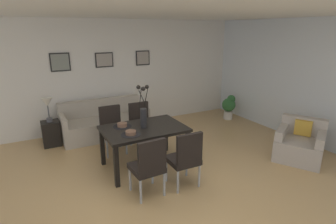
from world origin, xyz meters
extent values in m
plane|color=tan|center=(0.00, 0.00, 0.00)|extent=(9.00, 9.00, 0.00)
cube|color=white|center=(0.00, 3.25, 1.30)|extent=(9.00, 0.10, 2.60)
cube|color=white|center=(3.65, 0.40, 1.30)|extent=(0.10, 6.30, 2.60)
cube|color=white|center=(0.00, 0.40, 2.64)|extent=(9.00, 7.20, 0.08)
cube|color=black|center=(0.06, 0.88, 0.71)|extent=(1.40, 0.95, 0.05)
cube|color=black|center=(0.70, 1.29, 0.34)|extent=(0.07, 0.07, 0.69)
cube|color=black|center=(-0.58, 1.29, 0.34)|extent=(0.07, 0.07, 0.69)
cube|color=black|center=(0.70, 0.47, 0.34)|extent=(0.07, 0.07, 0.69)
cube|color=black|center=(-0.58, 0.47, 0.34)|extent=(0.07, 0.07, 0.69)
cube|color=black|center=(-0.24, 0.09, 0.42)|extent=(0.46, 0.46, 0.08)
cube|color=black|center=(-0.23, -0.10, 0.68)|extent=(0.42, 0.08, 0.48)
cylinder|color=#9EA0A5|center=(-0.05, 0.29, 0.19)|extent=(0.04, 0.04, 0.38)
cylinder|color=#9EA0A5|center=(-0.43, 0.27, 0.19)|extent=(0.04, 0.04, 0.38)
cylinder|color=#9EA0A5|center=(-0.04, -0.09, 0.19)|extent=(0.04, 0.04, 0.38)
cylinder|color=#9EA0A5|center=(-0.42, -0.11, 0.19)|extent=(0.04, 0.04, 0.38)
cube|color=black|center=(-0.25, 1.69, 0.42)|extent=(0.44, 0.44, 0.08)
cube|color=black|center=(-0.25, 1.88, 0.68)|extent=(0.42, 0.06, 0.48)
cylinder|color=#9EA0A5|center=(-0.44, 1.50, 0.19)|extent=(0.04, 0.04, 0.38)
cylinder|color=#9EA0A5|center=(-0.06, 1.50, 0.19)|extent=(0.04, 0.04, 0.38)
cylinder|color=#9EA0A5|center=(-0.44, 1.88, 0.19)|extent=(0.04, 0.04, 0.38)
cylinder|color=#9EA0A5|center=(-0.06, 1.88, 0.19)|extent=(0.04, 0.04, 0.38)
cube|color=black|center=(0.36, 0.06, 0.42)|extent=(0.44, 0.44, 0.08)
cube|color=black|center=(0.36, -0.13, 0.68)|extent=(0.42, 0.06, 0.48)
cylinder|color=#9EA0A5|center=(0.55, 0.24, 0.19)|extent=(0.04, 0.04, 0.38)
cylinder|color=#9EA0A5|center=(0.17, 0.25, 0.19)|extent=(0.04, 0.04, 0.38)
cylinder|color=#9EA0A5|center=(0.55, -0.14, 0.19)|extent=(0.04, 0.04, 0.38)
cylinder|color=#9EA0A5|center=(0.17, -0.13, 0.19)|extent=(0.04, 0.04, 0.38)
cube|color=black|center=(0.36, 1.66, 0.42)|extent=(0.44, 0.44, 0.08)
cube|color=black|center=(0.36, 1.85, 0.68)|extent=(0.42, 0.06, 0.48)
cylinder|color=#9EA0A5|center=(0.17, 1.47, 0.19)|extent=(0.04, 0.04, 0.38)
cylinder|color=#9EA0A5|center=(0.55, 1.48, 0.19)|extent=(0.04, 0.04, 0.38)
cylinder|color=#9EA0A5|center=(0.17, 1.85, 0.19)|extent=(0.04, 0.04, 0.38)
cylinder|color=#9EA0A5|center=(0.55, 1.86, 0.19)|extent=(0.04, 0.04, 0.38)
cylinder|color=#232326|center=(0.06, 0.88, 0.91)|extent=(0.11, 0.11, 0.34)
cylinder|color=black|center=(0.12, 0.90, 1.24)|extent=(0.05, 0.12, 0.37)
sphere|color=black|center=(0.15, 0.91, 1.44)|extent=(0.07, 0.07, 0.07)
cylinder|color=black|center=(0.03, 0.93, 1.24)|extent=(0.08, 0.05, 0.38)
sphere|color=black|center=(0.02, 0.96, 1.44)|extent=(0.07, 0.07, 0.07)
cylinder|color=black|center=(0.04, 0.82, 1.24)|extent=(0.15, 0.06, 0.36)
sphere|color=black|center=(0.04, 0.79, 1.44)|extent=(0.07, 0.07, 0.07)
cylinder|color=black|center=(-0.25, 0.67, 0.74)|extent=(0.32, 0.32, 0.01)
cylinder|color=brown|center=(-0.25, 0.67, 0.78)|extent=(0.17, 0.17, 0.06)
cylinder|color=brown|center=(-0.25, 0.67, 0.79)|extent=(0.13, 0.13, 0.04)
cylinder|color=black|center=(-0.25, 1.09, 0.74)|extent=(0.32, 0.32, 0.01)
cylinder|color=brown|center=(-0.25, 1.09, 0.78)|extent=(0.17, 0.17, 0.06)
cylinder|color=brown|center=(-0.25, 1.09, 0.79)|extent=(0.13, 0.13, 0.04)
cube|color=#B2A899|center=(-0.16, 2.65, 0.21)|extent=(1.90, 0.84, 0.42)
cube|color=#B2A899|center=(-0.16, 2.99, 0.61)|extent=(1.90, 0.16, 0.38)
cube|color=#B2A899|center=(0.74, 2.65, 0.52)|extent=(0.10, 0.84, 0.20)
cube|color=#B2A899|center=(-1.06, 2.65, 0.52)|extent=(0.10, 0.84, 0.20)
cube|color=black|center=(-1.30, 2.67, 0.26)|extent=(0.36, 0.36, 0.52)
cylinder|color=#4C4C51|center=(-1.30, 2.67, 0.56)|extent=(0.12, 0.12, 0.08)
cylinder|color=#4C4C51|center=(-1.30, 2.67, 0.74)|extent=(0.02, 0.02, 0.30)
cone|color=silver|center=(-1.30, 2.67, 0.94)|extent=(0.22, 0.22, 0.18)
cube|color=#ADA399|center=(2.74, -0.22, 0.20)|extent=(1.09, 1.09, 0.40)
cube|color=#ADA399|center=(3.02, -0.06, 0.57)|extent=(0.54, 0.77, 0.35)
cube|color=#ADA399|center=(2.89, -0.52, 0.49)|extent=(0.66, 0.46, 0.18)
cube|color=#ADA399|center=(2.56, 0.06, 0.49)|extent=(0.66, 0.46, 0.18)
cube|color=gold|center=(2.93, -0.11, 0.56)|extent=(0.22, 0.30, 0.30)
cube|color=black|center=(-0.91, 3.18, 1.68)|extent=(0.42, 0.02, 0.40)
cube|color=gray|center=(-0.91, 3.17, 1.68)|extent=(0.37, 0.01, 0.35)
cube|color=black|center=(0.06, 3.18, 1.68)|extent=(0.42, 0.02, 0.34)
cube|color=#9E9389|center=(0.06, 3.17, 1.68)|extent=(0.37, 0.01, 0.29)
cube|color=black|center=(1.04, 3.18, 1.68)|extent=(0.36, 0.02, 0.36)
cube|color=#9E9389|center=(1.04, 3.17, 1.68)|extent=(0.31, 0.01, 0.31)
cylinder|color=silver|center=(3.15, 2.29, 0.11)|extent=(0.24, 0.24, 0.22)
sphere|color=#2D6633|center=(3.15, 2.29, 0.40)|extent=(0.36, 0.36, 0.36)
sphere|color=#2D6633|center=(3.20, 2.26, 0.56)|extent=(0.22, 0.22, 0.22)
camera|label=1|loc=(-1.62, -3.19, 2.36)|focal=28.98mm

